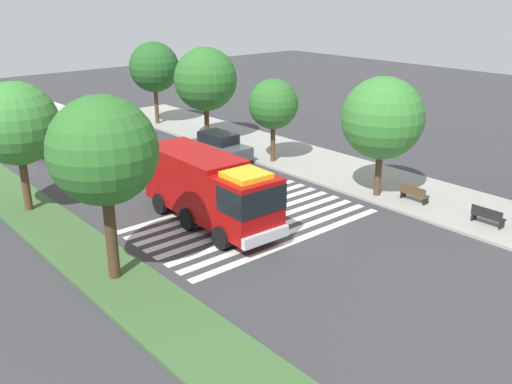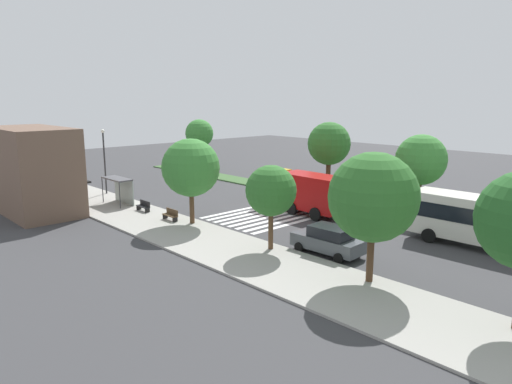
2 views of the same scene
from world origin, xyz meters
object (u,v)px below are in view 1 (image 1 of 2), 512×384
at_px(median_tree_far_west, 17,124).
at_px(median_tree_west, 103,152).
at_px(parked_car_mid, 220,146).
at_px(bench_west_of_shelter, 414,193).
at_px(sidewalk_tree_west, 205,79).
at_px(sidewalk_tree_east, 382,118).
at_px(bench_near_shelter, 488,216).
at_px(fire_truck, 212,188).
at_px(sidewalk_tree_center, 273,104).
at_px(sidewalk_tree_far_west, 154,67).
at_px(transit_bus, 57,131).
at_px(parked_car_west, 103,107).

height_order(median_tree_far_west, median_tree_west, median_tree_west).
bearing_deg(parked_car_mid, median_tree_west, -54.03).
xyz_separation_m(bench_west_of_shelter, sidewalk_tree_west, (-18.24, -0.72, 4.17)).
xyz_separation_m(sidewalk_tree_east, median_tree_west, (-0.99, -15.75, 0.86)).
xyz_separation_m(parked_car_mid, bench_near_shelter, (17.96, 2.92, -0.35)).
distance_m(fire_truck, bench_near_shelter, 13.67).
height_order(bench_near_shelter, median_tree_west, median_tree_west).
height_order(parked_car_mid, bench_near_shelter, parked_car_mid).
xyz_separation_m(bench_west_of_shelter, median_tree_far_west, (-12.59, -16.47, 4.17)).
bearing_deg(bench_near_shelter, sidewalk_tree_center, -177.25).
bearing_deg(parked_car_mid, sidewalk_tree_west, 151.69).
bearing_deg(sidewalk_tree_far_west, median_tree_west, -34.82).
bearing_deg(sidewalk_tree_east, sidewalk_tree_center, -180.00).
distance_m(bench_west_of_shelter, median_tree_far_west, 21.15).
height_order(parked_car_mid, transit_bus, transit_bus).
height_order(fire_truck, sidewalk_tree_west, sidewalk_tree_west).
height_order(fire_truck, parked_car_mid, fire_truck).
height_order(bench_near_shelter, sidewalk_tree_center, sidewalk_tree_center).
relative_size(bench_near_shelter, sidewalk_tree_far_west, 0.23).
distance_m(bench_west_of_shelter, sidewalk_tree_west, 18.72).
bearing_deg(sidewalk_tree_west, median_tree_far_west, -70.27).
xyz_separation_m(bench_near_shelter, sidewalk_tree_far_west, (-29.85, -0.72, 4.33)).
relative_size(transit_bus, sidewalk_tree_far_west, 1.69).
bearing_deg(sidewalk_tree_east, bench_west_of_shelter, 20.22).
height_order(sidewalk_tree_east, median_tree_far_west, median_tree_far_west).
bearing_deg(sidewalk_tree_far_west, sidewalk_tree_center, -0.00).
distance_m(sidewalk_tree_center, median_tree_far_west, 15.88).
relative_size(transit_bus, bench_west_of_shelter, 7.29).
height_order(transit_bus, sidewalk_tree_east, sidewalk_tree_east).
bearing_deg(bench_near_shelter, sidewalk_tree_far_west, -178.62).
bearing_deg(fire_truck, median_tree_west, -71.84).
xyz_separation_m(parked_car_mid, sidewalk_tree_center, (2.99, 2.20, 3.06)).
bearing_deg(sidewalk_tree_center, sidewalk_tree_east, 0.00).
xyz_separation_m(transit_bus, median_tree_far_west, (8.37, -5.14, 2.73)).
relative_size(fire_truck, bench_near_shelter, 5.50).
relative_size(bench_west_of_shelter, median_tree_far_west, 0.24).
bearing_deg(sidewalk_tree_east, fire_truck, -106.88).
bearing_deg(median_tree_far_west, parked_car_mid, 94.65).
distance_m(transit_bus, sidewalk_tree_east, 21.92).
xyz_separation_m(parked_car_mid, transit_bus, (-7.27, -8.40, 1.09)).
xyz_separation_m(parked_car_west, sidewalk_tree_center, (20.77, 2.20, 3.10)).
height_order(bench_near_shelter, bench_west_of_shelter, same).
xyz_separation_m(parked_car_mid, sidewalk_tree_east, (11.74, 2.20, 3.61)).
xyz_separation_m(bench_near_shelter, sidewalk_tree_west, (-22.50, -0.72, 4.17)).
distance_m(sidewalk_tree_west, sidewalk_tree_east, 16.29).
xyz_separation_m(sidewalk_tree_west, sidewalk_tree_center, (7.54, -0.00, -0.76)).
bearing_deg(sidewalk_tree_east, sidewalk_tree_west, -180.00).
bearing_deg(median_tree_far_west, bench_near_shelter, 44.34).
xyz_separation_m(parked_car_west, transit_bus, (10.51, -8.41, 1.13)).
xyz_separation_m(bench_near_shelter, bench_west_of_shelter, (-4.26, 0.00, 0.00)).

